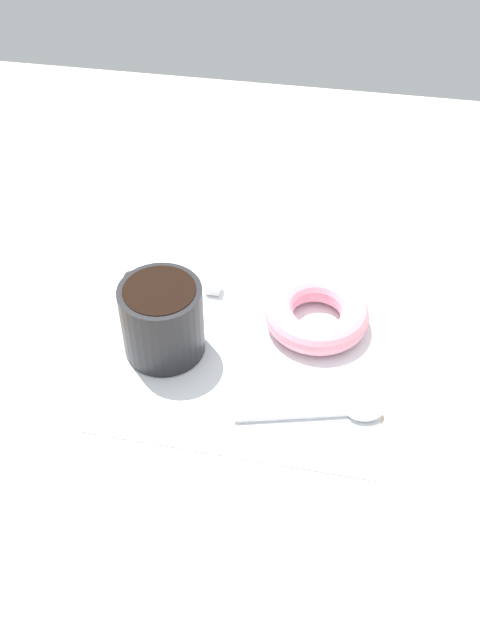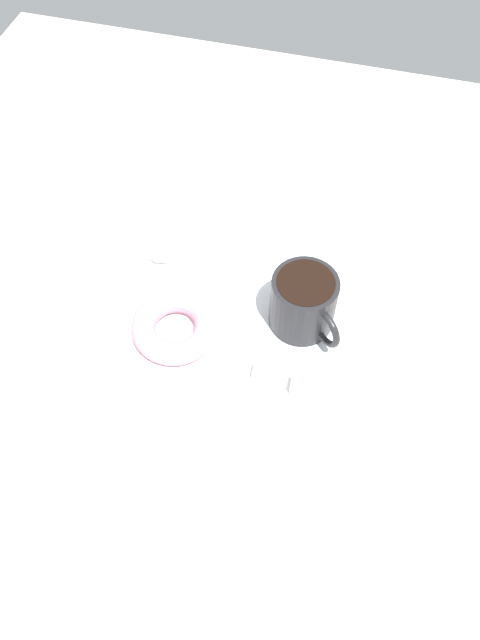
{
  "view_description": "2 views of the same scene",
  "coord_description": "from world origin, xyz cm",
  "px_view_note": "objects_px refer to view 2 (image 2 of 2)",
  "views": [
    {
      "loc": [
        -50.4,
        -7.22,
        55.66
      ],
      "look_at": [
        2.21,
        2.19,
        2.3
      ],
      "focal_mm": 40.0,
      "sensor_mm": 36.0,
      "label": 1
    },
    {
      "loc": [
        45.71,
        13.84,
        69.07
      ],
      "look_at": [
        2.21,
        2.19,
        2.3
      ],
      "focal_mm": 35.0,
      "sensor_mm": 36.0,
      "label": 2
    }
  ],
  "objects_px": {
    "donut": "(175,326)",
    "spoon": "(177,257)",
    "sugar_cube": "(298,386)",
    "coffee_cup": "(304,302)",
    "sugar_cube_extra": "(260,372)"
  },
  "relations": [
    {
      "from": "coffee_cup",
      "to": "sugar_cube",
      "type": "bearing_deg",
      "value": 9.23
    },
    {
      "from": "spoon",
      "to": "sugar_cube",
      "type": "height_order",
      "value": "sugar_cube"
    },
    {
      "from": "coffee_cup",
      "to": "sugar_cube_extra",
      "type": "bearing_deg",
      "value": -19.79
    },
    {
      "from": "coffee_cup",
      "to": "donut",
      "type": "distance_m",
      "value": 0.17
    },
    {
      "from": "sugar_cube",
      "to": "coffee_cup",
      "type": "bearing_deg",
      "value": -170.77
    },
    {
      "from": "coffee_cup",
      "to": "sugar_cube",
      "type": "distance_m",
      "value": 0.11
    },
    {
      "from": "donut",
      "to": "spoon",
      "type": "distance_m",
      "value": 0.13
    },
    {
      "from": "coffee_cup",
      "to": "donut",
      "type": "bearing_deg",
      "value": -68.39
    },
    {
      "from": "donut",
      "to": "spoon",
      "type": "height_order",
      "value": "donut"
    },
    {
      "from": "spoon",
      "to": "coffee_cup",
      "type": "bearing_deg",
      "value": 72.93
    },
    {
      "from": "coffee_cup",
      "to": "donut",
      "type": "height_order",
      "value": "coffee_cup"
    },
    {
      "from": "sugar_cube_extra",
      "to": "sugar_cube",
      "type": "bearing_deg",
      "value": 81.73
    },
    {
      "from": "spoon",
      "to": "sugar_cube",
      "type": "xyz_separation_m",
      "value": [
        0.16,
        0.21,
        0.01
      ]
    },
    {
      "from": "spoon",
      "to": "sugar_cube",
      "type": "distance_m",
      "value": 0.26
    },
    {
      "from": "donut",
      "to": "sugar_cube",
      "type": "bearing_deg",
      "value": 76.88
    }
  ]
}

